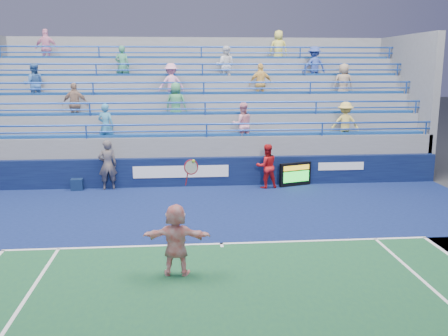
{
  "coord_description": "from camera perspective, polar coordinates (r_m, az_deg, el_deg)",
  "views": [
    {
      "loc": [
        -1.01,
        -12.16,
        4.51
      ],
      "look_at": [
        0.29,
        2.5,
        1.5
      ],
      "focal_mm": 40.0,
      "sensor_mm": 36.0,
      "label": 1
    }
  ],
  "objects": [
    {
      "name": "bleacher_stand",
      "position": [
        22.65,
        -2.47,
        4.03
      ],
      "size": [
        18.0,
        5.6,
        6.13
      ],
      "color": "slate",
      "rests_on": "ground"
    },
    {
      "name": "ball_girl",
      "position": [
        18.73,
        4.89,
        0.21
      ],
      "size": [
        0.9,
        0.75,
        1.67
      ],
      "primitive_type": "imported",
      "rotation": [
        0.0,
        0.0,
        3.29
      ],
      "color": "red",
      "rests_on": "ground"
    },
    {
      "name": "serve_speed_board",
      "position": [
        19.23,
        8.15,
        -0.73
      ],
      "size": [
        1.29,
        0.56,
        0.91
      ],
      "color": "black",
      "rests_on": "ground"
    },
    {
      "name": "tennis_player",
      "position": [
        11.0,
        -5.5,
        -8.15
      ],
      "size": [
        1.54,
        0.63,
        2.59
      ],
      "color": "white",
      "rests_on": "ground"
    },
    {
      "name": "sponsor_wall",
      "position": [
        19.1,
        -1.92,
        -0.41
      ],
      "size": [
        18.0,
        0.32,
        1.1
      ],
      "color": "#090F34",
      "rests_on": "ground"
    },
    {
      "name": "judge_chair",
      "position": [
        19.26,
        -16.43,
        -1.71
      ],
      "size": [
        0.46,
        0.46,
        0.76
      ],
      "color": "#0C1C3E",
      "rests_on": "ground"
    },
    {
      "name": "line_judge",
      "position": [
        18.89,
        -13.16,
        0.34
      ],
      "size": [
        0.76,
        0.58,
        1.87
      ],
      "primitive_type": "imported",
      "rotation": [
        0.0,
        0.0,
        3.36
      ],
      "color": "#151F3B",
      "rests_on": "ground"
    },
    {
      "name": "ground",
      "position": [
        13.01,
        -0.3,
        -8.73
      ],
      "size": [
        120.0,
        120.0,
        0.0
      ],
      "primitive_type": "plane",
      "color": "#333538"
    }
  ]
}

